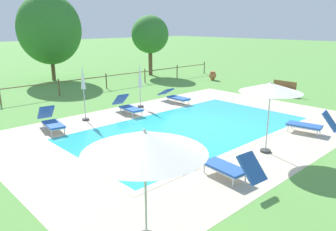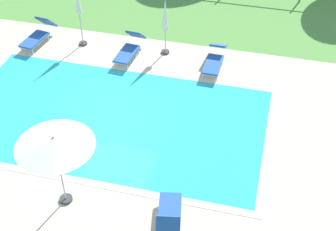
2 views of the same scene
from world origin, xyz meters
name	(u,v)px [view 2 (image 2 of 2)]	position (x,y,z in m)	size (l,w,h in m)	color
ground_plane	(112,119)	(0.00, 0.00, 0.00)	(160.00, 160.00, 0.00)	#599342
pool_deck_paving	(112,119)	(0.00, 0.00, 0.00)	(14.82, 10.21, 0.01)	beige
swimming_pool_water	(112,119)	(0.00, 0.00, 0.01)	(10.05, 5.44, 0.01)	#2DB7C6
pool_coping_rim	(112,118)	(0.00, 0.00, 0.01)	(10.53, 5.92, 0.01)	beige
sun_lounger_north_near_steps	(129,48)	(-0.51, 3.66, 0.38)	(0.77, 2.00, 0.89)	#2856A8
sun_lounger_north_mid	(169,218)	(2.91, -3.81, 0.40)	(0.94, 1.93, 1.00)	#2856A8
sun_lounger_north_far	(215,59)	(2.77, 3.77, 0.36)	(0.63, 2.07, 0.73)	#2856A8
sun_lounger_south_near_corner	(38,35)	(-4.35, 3.74, 0.39)	(0.86, 1.98, 0.93)	#2856A8
patio_umbrella_open_foreground	(54,142)	(-0.09, -3.59, 2.21)	(2.04, 2.04, 2.42)	#383838
patio_umbrella_closed_row_west	(79,7)	(-2.60, 4.07, 1.64)	(0.32, 0.32, 2.52)	#383838
patio_umbrella_closed_row_mid_west	(165,19)	(0.75, 4.27, 1.49)	(0.32, 0.32, 2.37)	#383838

